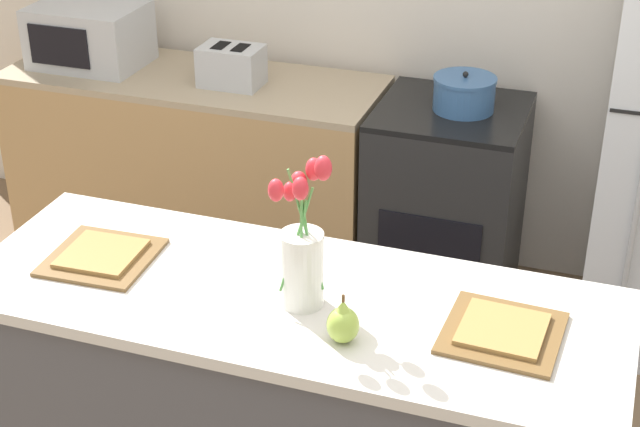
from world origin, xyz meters
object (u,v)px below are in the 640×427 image
plate_setting_left (103,255)px  pear_figurine (343,323)px  stove_range (445,206)px  toaster (231,66)px  cooking_pot (464,94)px  flower_vase (302,253)px  plate_setting_right (503,331)px  microwave (89,35)px

plate_setting_left → pear_figurine: bearing=-11.6°
stove_range → toaster: toaster is taller
cooking_pot → pear_figurine: bearing=-88.2°
flower_vase → pear_figurine: flower_vase is taller
plate_setting_right → microwave: bearing=143.1°
flower_vase → plate_setting_right: size_ratio=1.46×
pear_figurine → flower_vase: bearing=140.3°
flower_vase → plate_setting_right: 0.54m
plate_setting_left → plate_setting_right: 1.14m
microwave → plate_setting_right: bearing=-36.9°
plate_setting_right → microwave: microwave is taller
microwave → cooking_pot: bearing=0.1°
plate_setting_left → cooking_pot: bearing=65.9°
toaster → cooking_pot: bearing=2.5°
plate_setting_right → toaster: (-1.42, 1.56, 0.01)m
flower_vase → pear_figurine: size_ratio=3.27×
toaster → cooking_pot: (0.99, 0.04, -0.02)m
plate_setting_right → microwave: size_ratio=0.63×
pear_figurine → microwave: 2.48m
plate_setting_right → stove_range: bearing=106.4°
stove_range → plate_setting_right: 1.74m
stove_range → toaster: (-0.95, -0.04, 0.53)m
stove_range → flower_vase: flower_vase is taller
plate_setting_right → plate_setting_left: bearing=180.0°
toaster → microwave: microwave is taller
plate_setting_left → plate_setting_right: size_ratio=1.00×
plate_setting_right → microwave: (-2.13, 1.59, 0.06)m
stove_range → flower_vase: 1.76m
stove_range → pear_figurine: 1.84m
pear_figurine → cooking_pot: (-0.06, 1.76, -0.05)m
plate_setting_right → cooking_pot: 1.65m
toaster → microwave: size_ratio=0.58×
flower_vase → toaster: bearing=119.5°
cooking_pot → flower_vase: bearing=-93.4°
toaster → cooking_pot: toaster is taller
plate_setting_left → plate_setting_right: bearing=0.0°
plate_setting_left → microwave: (-0.99, 1.59, 0.06)m
toaster → microwave: 0.71m
cooking_pot → toaster: bearing=-177.5°
stove_range → plate_setting_right: size_ratio=2.94×
flower_vase → cooking_pot: size_ratio=1.74×
plate_setting_left → plate_setting_right: same height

